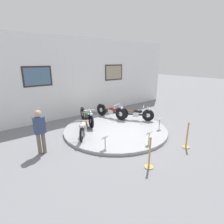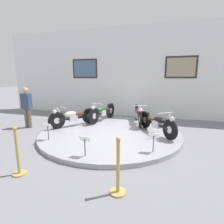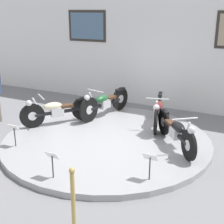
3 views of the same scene
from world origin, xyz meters
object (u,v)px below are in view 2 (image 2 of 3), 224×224
at_px(motorcycle_black, 157,123).
at_px(info_placard_front_centre, 85,141).
at_px(stanchion_post_left_of_entry, 18,159).
at_px(motorcycle_green, 102,112).
at_px(info_placard_front_left, 48,128).
at_px(motorcycle_cream, 73,117).
at_px(motorcycle_maroon, 138,114).
at_px(stanchion_post_right_of_entry, 118,175).
at_px(info_placard_front_right, 154,138).
at_px(visitor_standing, 27,105).

xyz_separation_m(motorcycle_black, info_placard_front_centre, (-1.56, -2.25, -0.01)).
height_order(info_placard_front_centre, stanchion_post_left_of_entry, stanchion_post_left_of_entry).
height_order(motorcycle_green, info_placard_front_left, motorcycle_green).
distance_m(motorcycle_green, info_placard_front_centre, 3.45).
bearing_deg(motorcycle_cream, info_placard_front_left, -89.31).
distance_m(motorcycle_maroon, stanchion_post_right_of_entry, 4.31).
bearing_deg(stanchion_post_right_of_entry, stanchion_post_left_of_entry, 180.00).
relative_size(info_placard_front_left, info_placard_front_right, 1.00).
height_order(motorcycle_maroon, visitor_standing, visitor_standing).
xyz_separation_m(info_placard_front_centre, visitor_standing, (-3.40, 1.95, 0.41)).
xyz_separation_m(info_placard_front_centre, info_placard_front_right, (1.54, 0.71, 0.00)).
height_order(motorcycle_green, info_placard_front_right, motorcycle_green).
bearing_deg(motorcycle_black, stanchion_post_left_of_entry, -129.43).
relative_size(motorcycle_maroon, info_placard_front_centre, 3.85).
bearing_deg(stanchion_post_right_of_entry, info_placard_front_right, 73.40).
xyz_separation_m(motorcycle_maroon, motorcycle_black, (0.79, -1.11, -0.02)).
height_order(motorcycle_cream, motorcycle_green, motorcycle_green).
bearing_deg(info_placard_front_left, motorcycle_black, 26.48).
relative_size(motorcycle_black, info_placard_front_centre, 3.07).
bearing_deg(motorcycle_black, motorcycle_green, 154.49).
bearing_deg(motorcycle_green, stanchion_post_left_of_entry, -93.77).
bearing_deg(motorcycle_cream, stanchion_post_right_of_entry, -50.58).
distance_m(motorcycle_black, visitor_standing, 4.98).
bearing_deg(info_placard_front_left, motorcycle_maroon, 48.97).
relative_size(motorcycle_green, info_placard_front_centre, 3.88).
xyz_separation_m(info_placard_front_left, stanchion_post_right_of_entry, (2.60, -1.64, -0.15)).
bearing_deg(motorcycle_maroon, info_placard_front_centre, -102.93).
distance_m(motorcycle_maroon, info_placard_front_left, 3.53).
bearing_deg(info_placard_front_left, motorcycle_cream, 90.69).
relative_size(info_placard_front_centre, stanchion_post_left_of_entry, 0.50).
bearing_deg(stanchion_post_left_of_entry, motorcycle_green, 86.23).
distance_m(info_placard_front_left, info_placard_front_centre, 1.70).
bearing_deg(info_placard_front_centre, visitor_standing, 150.08).
bearing_deg(info_placard_front_right, motorcycle_cream, 153.52).
relative_size(info_placard_front_right, stanchion_post_left_of_entry, 0.50).
distance_m(motorcycle_maroon, motorcycle_black, 1.37).
xyz_separation_m(info_placard_front_left, info_placard_front_centre, (1.54, -0.71, 0.00)).
height_order(motorcycle_maroon, info_placard_front_right, motorcycle_maroon).
bearing_deg(stanchion_post_right_of_entry, motorcycle_green, 113.03).
relative_size(motorcycle_maroon, info_placard_front_left, 3.85).
height_order(motorcycle_cream, stanchion_post_right_of_entry, stanchion_post_right_of_entry).
xyz_separation_m(motorcycle_maroon, info_placard_front_centre, (-0.77, -3.37, -0.03)).
distance_m(info_placard_front_right, stanchion_post_left_of_entry, 3.07).
height_order(motorcycle_cream, motorcycle_maroon, motorcycle_maroon).
xyz_separation_m(motorcycle_green, info_placard_front_right, (2.31, -2.66, -0.03)).
relative_size(visitor_standing, stanchion_post_right_of_entry, 1.56).
bearing_deg(info_placard_front_centre, motorcycle_green, 102.90).
relative_size(motorcycle_cream, info_placard_front_centre, 3.16).
height_order(info_placard_front_centre, stanchion_post_right_of_entry, stanchion_post_right_of_entry).
distance_m(info_placard_front_centre, visitor_standing, 3.94).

